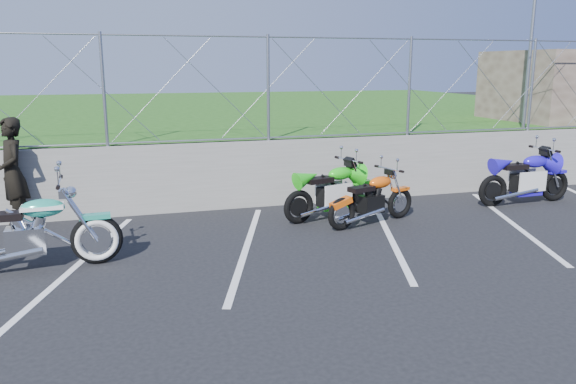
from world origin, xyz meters
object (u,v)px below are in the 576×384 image
object	(u,v)px
sportbike_blue	(526,180)
person_standing	(13,173)
naked_orange	(373,201)
cruiser_turquoise	(30,236)
sportbike_green	(333,193)

from	to	relation	value
sportbike_blue	person_standing	size ratio (longest dim) A/B	1.14
naked_orange	sportbike_blue	bearing A→B (deg)	-9.96
cruiser_turquoise	naked_orange	distance (m)	5.47
cruiser_turquoise	sportbike_blue	xyz separation A→B (m)	(8.97, 1.32, -0.01)
naked_orange	person_standing	xyz separation A→B (m)	(-5.96, 1.54, 0.53)
sportbike_green	sportbike_blue	xyz separation A→B (m)	(4.10, -0.09, 0.03)
cruiser_turquoise	naked_orange	world-z (taller)	cruiser_turquoise
cruiser_turquoise	person_standing	world-z (taller)	person_standing
naked_orange	person_standing	bearing A→B (deg)	147.71
cruiser_turquoise	naked_orange	bearing A→B (deg)	6.16
cruiser_turquoise	person_standing	size ratio (longest dim) A/B	1.30
cruiser_turquoise	naked_orange	size ratio (longest dim) A/B	1.31
sportbike_green	person_standing	xyz separation A→B (m)	(-5.43, 0.96, 0.49)
sportbike_green	person_standing	bearing A→B (deg)	153.78
cruiser_turquoise	sportbike_blue	bearing A→B (deg)	5.83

